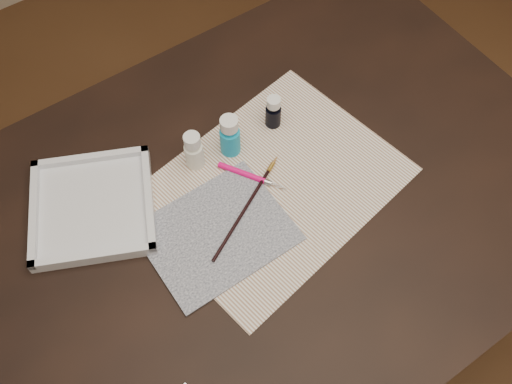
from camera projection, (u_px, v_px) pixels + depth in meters
ground at (256, 324)px, 1.75m from camera, size 3.50×3.50×0.02m
table at (256, 278)px, 1.42m from camera, size 1.30×0.90×0.75m
paper at (273, 185)px, 1.12m from camera, size 0.54×0.44×0.00m
canvas at (217, 233)px, 1.06m from camera, size 0.26×0.21×0.00m
paint_bottle_white at (194, 150)px, 1.11m from camera, size 0.04×0.04×0.09m
paint_bottle_cyan at (230, 136)px, 1.12m from camera, size 0.04×0.04×0.10m
paint_bottle_navy at (273, 112)px, 1.16m from camera, size 0.04×0.04×0.08m
paintbrush at (247, 205)px, 1.09m from camera, size 0.24×0.13×0.01m
craft_knife at (253, 177)px, 1.12m from camera, size 0.09×0.13×0.01m
palette_tray at (93, 206)px, 1.08m from camera, size 0.30×0.30×0.03m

